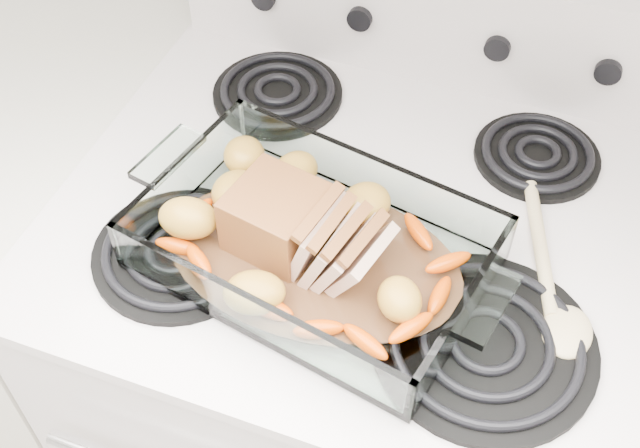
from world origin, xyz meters
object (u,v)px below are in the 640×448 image
(pork_roast, at_px, (292,230))
(counter_left, at_px, (27,280))
(electric_range, at_px, (356,381))
(baking_dish, at_px, (314,251))

(pork_roast, bearing_deg, counter_left, 162.16)
(electric_range, xyz_separation_m, baking_dish, (-0.03, -0.12, 0.48))
(baking_dish, bearing_deg, counter_left, -179.10)
(electric_range, relative_size, counter_left, 1.20)
(counter_left, bearing_deg, electric_range, 0.10)
(baking_dish, distance_m, pork_roast, 0.04)
(electric_range, relative_size, baking_dish, 2.85)
(electric_range, bearing_deg, baking_dish, -103.40)
(electric_range, distance_m, baking_dish, 0.50)
(counter_left, xyz_separation_m, baking_dish, (0.64, -0.12, 0.50))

